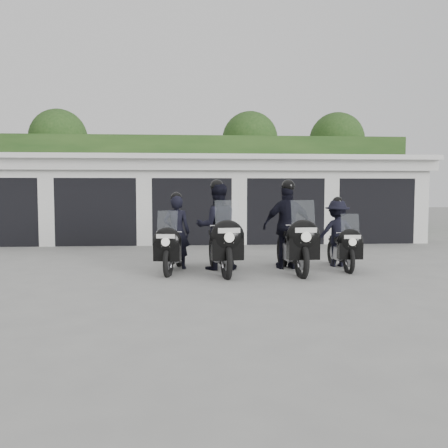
{
  "coord_description": "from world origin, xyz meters",
  "views": [
    {
      "loc": [
        -0.1,
        -10.07,
        1.78
      ],
      "look_at": [
        0.67,
        0.38,
        1.05
      ],
      "focal_mm": 38.0,
      "sensor_mm": 36.0,
      "label": 1
    }
  ],
  "objects": [
    {
      "name": "garage_block",
      "position": [
        -0.0,
        8.06,
        1.42
      ],
      "size": [
        16.4,
        6.8,
        2.96
      ],
      "color": "silver",
      "rests_on": "ground"
    },
    {
      "name": "police_bike_c",
      "position": [
        2.17,
        0.39,
        0.89
      ],
      "size": [
        1.18,
        2.42,
        2.1
      ],
      "rotation": [
        0.0,
        0.0,
        0.05
      ],
      "color": "black",
      "rests_on": "ground"
    },
    {
      "name": "background_vegetation",
      "position": [
        0.37,
        12.92,
        2.77
      ],
      "size": [
        20.0,
        3.9,
        5.8
      ],
      "color": "#1D3C15",
      "rests_on": "ground"
    },
    {
      "name": "ground",
      "position": [
        0.0,
        0.0,
        0.0
      ],
      "size": [
        80.0,
        80.0,
        0.0
      ],
      "primitive_type": "plane",
      "color": "gray",
      "rests_on": "ground"
    },
    {
      "name": "police_bike_a",
      "position": [
        -0.43,
        0.49,
        0.72
      ],
      "size": [
        0.82,
        2.07,
        1.81
      ],
      "rotation": [
        0.0,
        0.0,
        -0.16
      ],
      "color": "black",
      "rests_on": "ground"
    },
    {
      "name": "police_bike_b",
      "position": [
        0.55,
        0.41,
        0.89
      ],
      "size": [
        1.03,
        2.41,
        2.1
      ],
      "rotation": [
        0.0,
        0.0,
        0.11
      ],
      "color": "black",
      "rests_on": "ground"
    },
    {
      "name": "police_bike_d",
      "position": [
        3.38,
        0.69,
        0.72
      ],
      "size": [
        1.03,
        1.95,
        1.7
      ],
      "rotation": [
        0.0,
        0.0,
        -0.02
      ],
      "color": "black",
      "rests_on": "ground"
    }
  ]
}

